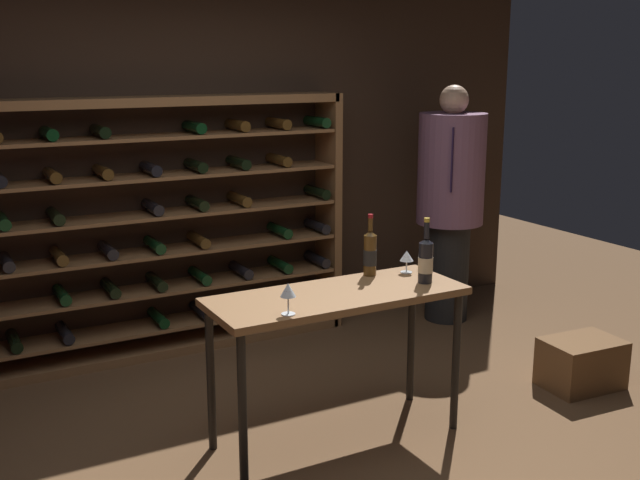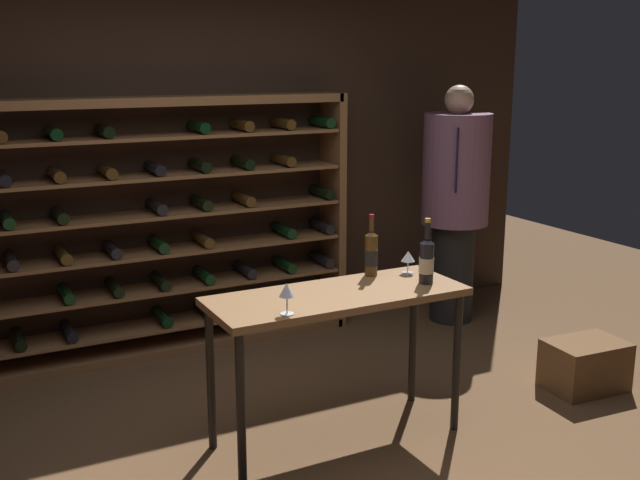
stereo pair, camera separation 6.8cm
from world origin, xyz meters
TOP-DOWN VIEW (x-y plane):
  - ground_plane at (0.00, 0.00)m, footprint 10.33×10.33m
  - back_wall at (0.00, 2.16)m, footprint 5.89×0.10m
  - wine_rack at (-0.30, 1.95)m, footprint 2.81×0.32m
  - tasting_table at (0.17, 0.24)m, footprint 1.38×0.53m
  - person_host_in_suit at (1.93, 1.55)m, footprint 0.52×0.52m
  - wine_crate at (1.87, 0.09)m, footprint 0.50×0.37m
  - wine_bottle_amber_reserve at (0.69, 0.17)m, footprint 0.08×0.08m
  - wine_bottle_gold_foil at (0.50, 0.44)m, footprint 0.08×0.08m
  - wine_glass_stemmed_left at (-0.21, 0.05)m, footprint 0.08×0.08m
  - wine_glass_stemmed_center at (0.71, 0.38)m, footprint 0.08×0.08m

SIDE VIEW (x-z plane):
  - ground_plane at x=0.00m, z-range 0.00..0.00m
  - wine_crate at x=1.87m, z-range 0.00..0.31m
  - tasting_table at x=0.17m, z-range 0.32..1.16m
  - wine_rack at x=-0.30m, z-range -0.01..1.78m
  - wine_glass_stemmed_center at x=0.71m, z-range 0.86..0.99m
  - wine_glass_stemmed_left at x=-0.21m, z-range 0.87..1.03m
  - wine_bottle_amber_reserve at x=0.69m, z-range 0.78..1.14m
  - wine_bottle_gold_foil at x=0.50m, z-range 0.79..1.14m
  - person_host_in_suit at x=1.93m, z-range 0.08..1.93m
  - back_wall at x=0.00m, z-range 0.00..2.68m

